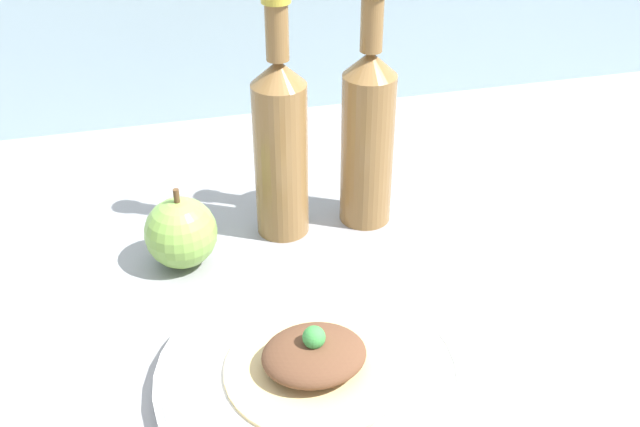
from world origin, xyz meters
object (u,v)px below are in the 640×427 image
(plated_food, at_px, (314,359))
(apple, at_px, (181,233))
(cider_bottle_left, at_px, (281,143))
(cider_bottle_right, at_px, (368,133))
(plate, at_px, (314,375))

(plated_food, height_order, apple, apple)
(cider_bottle_left, bearing_deg, apple, -162.59)
(cider_bottle_left, height_order, apple, cider_bottle_left)
(plated_food, bearing_deg, cider_bottle_right, 63.59)
(cider_bottle_left, relative_size, cider_bottle_right, 1.00)
(plated_food, xyz_separation_m, cider_bottle_left, (0.03, 0.26, 0.08))
(plate, height_order, cider_bottle_right, cider_bottle_right)
(plate, relative_size, plated_food, 1.76)
(cider_bottle_right, relative_size, apple, 3.00)
(cider_bottle_right, bearing_deg, plated_food, -116.41)
(plated_food, relative_size, apple, 1.71)
(plate, bearing_deg, cider_bottle_right, 63.59)
(plate, distance_m, apple, 0.24)
(plate, relative_size, cider_bottle_left, 1.01)
(plate, relative_size, cider_bottle_right, 1.01)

